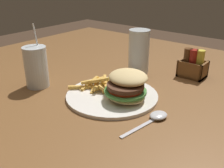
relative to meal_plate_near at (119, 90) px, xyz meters
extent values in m
cube|color=brown|center=(-0.10, 0.06, -0.05)|extent=(1.47, 1.37, 0.03)
cylinder|color=brown|center=(-0.77, 0.68, -0.41)|extent=(0.09, 0.09, 0.70)
cylinder|color=white|center=(-0.02, 0.00, -0.02)|extent=(0.29, 0.29, 0.01)
ellipsoid|color=#E0C17F|center=(0.03, -0.01, -0.01)|extent=(0.13, 0.11, 0.02)
cylinder|color=#428438|center=(0.03, -0.01, 0.01)|extent=(0.14, 0.14, 0.01)
cylinder|color=red|center=(0.03, -0.01, 0.02)|extent=(0.11, 0.11, 0.01)
cylinder|color=#4C2D1E|center=(0.03, -0.01, 0.03)|extent=(0.12, 0.12, 0.01)
ellipsoid|color=#E0C17F|center=(0.03, 0.01, 0.05)|extent=(0.13, 0.12, 0.04)
cube|color=gold|center=(-0.12, -0.01, -0.01)|extent=(0.02, 0.08, 0.02)
cube|color=gold|center=(-0.07, 0.00, -0.01)|extent=(0.02, 0.06, 0.01)
cube|color=gold|center=(-0.09, 0.02, 0.00)|extent=(0.06, 0.03, 0.03)
cube|color=gold|center=(-0.04, 0.01, -0.01)|extent=(0.01, 0.07, 0.03)
cube|color=gold|center=(-0.03, 0.02, -0.01)|extent=(0.05, 0.08, 0.01)
cube|color=gold|center=(-0.06, 0.03, -0.01)|extent=(0.02, 0.07, 0.03)
cube|color=gold|center=(-0.07, 0.03, 0.00)|extent=(0.06, 0.06, 0.02)
cube|color=gold|center=(-0.10, 0.00, 0.00)|extent=(0.06, 0.07, 0.02)
cube|color=gold|center=(-0.09, 0.00, -0.01)|extent=(0.05, 0.09, 0.03)
cube|color=gold|center=(-0.09, 0.06, -0.02)|extent=(0.06, 0.05, 0.02)
cube|color=gold|center=(-0.13, -0.03, -0.01)|extent=(0.07, 0.07, 0.01)
cube|color=gold|center=(-0.11, 0.02, 0.00)|extent=(0.03, 0.06, 0.02)
cube|color=gold|center=(-0.05, 0.05, -0.01)|extent=(0.02, 0.07, 0.03)
cube|color=gold|center=(-0.04, -0.01, -0.01)|extent=(0.06, 0.01, 0.03)
cube|color=gold|center=(-0.05, 0.03, -0.01)|extent=(0.02, 0.08, 0.02)
cube|color=gold|center=(-0.11, 0.00, 0.00)|extent=(0.01, 0.06, 0.02)
cube|color=gold|center=(-0.07, 0.02, -0.01)|extent=(0.06, 0.02, 0.02)
cube|color=gold|center=(-0.07, -0.01, -0.01)|extent=(0.03, 0.06, 0.03)
cube|color=gold|center=(-0.08, 0.00, 0.01)|extent=(0.09, 0.03, 0.04)
cylinder|color=silver|center=(-0.08, 0.23, 0.05)|extent=(0.08, 0.08, 0.17)
cylinder|color=#B26B19|center=(-0.08, 0.23, 0.04)|extent=(0.07, 0.07, 0.14)
cylinder|color=silver|center=(-0.28, -0.09, 0.04)|extent=(0.08, 0.08, 0.14)
cylinder|color=yellow|center=(-0.28, -0.09, 0.03)|extent=(0.07, 0.07, 0.12)
cylinder|color=white|center=(-0.28, -0.07, 0.07)|extent=(0.04, 0.01, 0.21)
ellipsoid|color=silver|center=(0.15, -0.02, -0.02)|extent=(0.05, 0.06, 0.01)
cube|color=silver|center=(0.14, -0.10, -0.03)|extent=(0.03, 0.12, 0.00)
cube|color=brown|center=(0.10, 0.32, -0.02)|extent=(0.09, 0.07, 0.01)
cube|color=brown|center=(0.05, 0.32, 0.00)|extent=(0.01, 0.07, 0.06)
cube|color=brown|center=(0.14, 0.32, 0.00)|extent=(0.01, 0.07, 0.06)
cube|color=brown|center=(0.10, 0.29, 0.00)|extent=(0.09, 0.01, 0.06)
cube|color=brown|center=(0.10, 0.35, 0.00)|extent=(0.09, 0.01, 0.06)
cylinder|color=#512D14|center=(0.08, 0.32, 0.03)|extent=(0.03, 0.03, 0.09)
cylinder|color=maroon|center=(0.10, 0.31, 0.03)|extent=(0.03, 0.03, 0.09)
cylinder|color=gold|center=(0.12, 0.32, 0.03)|extent=(0.03, 0.03, 0.09)
camera|label=1|loc=(0.44, -0.57, 0.34)|focal=42.00mm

